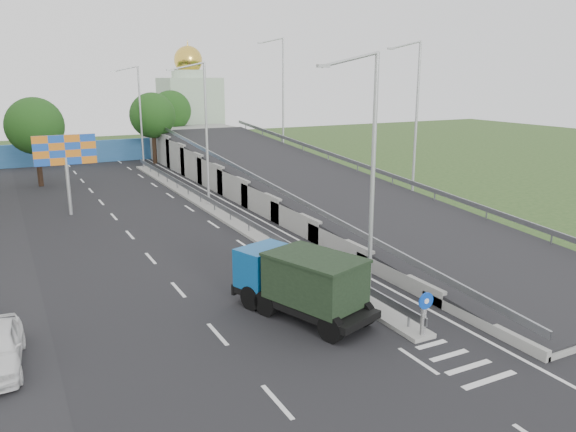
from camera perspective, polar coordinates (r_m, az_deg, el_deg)
ground at (r=20.12m, az=17.65°, el=-14.38°), size 160.00×160.00×0.00m
road_surface at (r=34.98m, az=-9.81°, el=-1.62°), size 26.00×90.00×0.04m
median at (r=39.55m, az=-7.46°, el=0.46°), size 1.00×44.00×0.20m
overpass_ramp at (r=42.27m, az=2.07°, el=3.74°), size 10.00×50.00×3.50m
median_guardrail at (r=39.40m, az=-7.49°, el=1.37°), size 0.09×44.00×0.71m
sign_bollard at (r=21.08m, az=13.66°, el=-9.62°), size 0.64×0.23×1.67m
lamp_post_near at (r=22.68m, az=8.26°, el=4.93°), size 2.74×0.18×10.08m
lamp_post_mid at (r=40.52m, az=-8.56°, el=8.94°), size 2.74×0.18×10.08m
lamp_post_far at (r=59.74m, az=-14.95°, el=10.26°), size 2.74×0.18×10.08m
blue_wall at (r=65.32m, az=-19.40°, el=6.16°), size 30.00×0.50×2.40m
church at (r=75.86m, az=-9.91°, el=10.88°), size 7.00×7.00×13.80m
billboard at (r=40.71m, az=-21.68°, el=5.82°), size 4.00×0.24×5.50m
tree_left_mid at (r=52.44m, az=-24.33°, el=8.32°), size 4.80×4.80×7.60m
tree_median_far at (r=62.16m, az=-13.60°, el=9.89°), size 4.80×4.80×7.60m
tree_ramp_far at (r=69.94m, az=-11.81°, el=10.42°), size 4.80×4.80×7.60m
dump_truck at (r=22.32m, az=1.26°, el=-6.60°), size 4.05×6.44×2.67m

